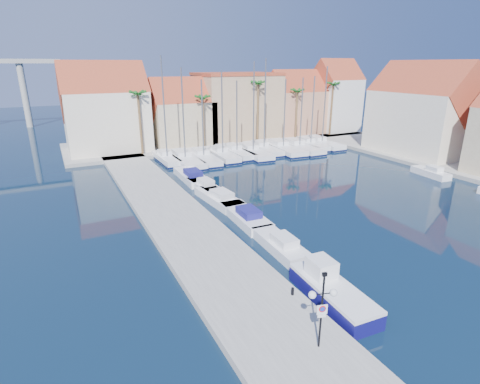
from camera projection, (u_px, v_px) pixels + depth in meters
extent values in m
plane|color=black|center=(387.00, 283.00, 24.17)|extent=(260.00, 260.00, 0.00)
cube|color=gray|center=(185.00, 228.00, 31.65)|extent=(6.00, 77.00, 0.50)
cube|color=gray|center=(222.00, 139.00, 68.88)|extent=(54.00, 16.00, 0.50)
cube|color=gray|center=(472.00, 167.00, 50.40)|extent=(12.00, 60.00, 0.50)
cylinder|color=black|center=(322.00, 311.00, 17.41)|extent=(0.10, 0.10, 4.08)
cylinder|color=black|center=(318.00, 294.00, 17.07)|extent=(0.50, 0.20, 0.05)
cylinder|color=black|center=(328.00, 293.00, 17.15)|extent=(0.50, 0.20, 0.05)
sphere|color=white|center=(312.00, 295.00, 17.03)|extent=(0.37, 0.37, 0.37)
sphere|color=white|center=(333.00, 293.00, 17.19)|extent=(0.37, 0.37, 0.37)
cube|color=black|center=(325.00, 274.00, 16.78)|extent=(0.25, 0.18, 0.16)
cube|color=white|center=(322.00, 310.00, 17.32)|extent=(0.50, 0.18, 0.51)
cylinder|color=red|center=(322.00, 309.00, 17.28)|extent=(0.34, 0.12, 0.35)
cylinder|color=#1933A5|center=(323.00, 309.00, 17.27)|extent=(0.24, 0.08, 0.24)
cube|color=white|center=(322.00, 316.00, 17.44)|extent=(0.40, 0.15, 0.14)
cylinder|color=black|center=(293.00, 291.00, 22.04)|extent=(0.18, 0.18, 0.45)
cube|color=#110E56|center=(333.00, 295.00, 22.07)|extent=(2.48, 6.48, 0.96)
cube|color=white|center=(333.00, 287.00, 21.88)|extent=(2.48, 6.48, 0.21)
cube|color=white|center=(321.00, 268.00, 22.79)|extent=(1.47, 1.77, 1.17)
cube|color=white|center=(280.00, 245.00, 28.39)|extent=(2.16, 6.10, 0.80)
cube|color=white|center=(284.00, 240.00, 27.65)|extent=(1.43, 2.16, 0.60)
cube|color=white|center=(245.00, 217.00, 33.68)|extent=(2.48, 6.99, 0.80)
cube|color=navy|center=(249.00, 212.00, 32.86)|extent=(1.64, 2.48, 0.60)
cube|color=white|center=(219.00, 198.00, 38.24)|extent=(2.76, 7.16, 0.80)
cube|color=white|center=(222.00, 194.00, 37.44)|extent=(1.75, 2.56, 0.60)
cube|color=white|center=(204.00, 186.00, 41.99)|extent=(2.24, 5.86, 0.80)
cube|color=white|center=(206.00, 182.00, 41.30)|extent=(1.42, 2.10, 0.60)
cube|color=white|center=(191.00, 177.00, 45.66)|extent=(2.60, 7.53, 0.80)
cube|color=navy|center=(193.00, 173.00, 44.79)|extent=(1.74, 2.66, 0.60)
cube|color=white|center=(430.00, 173.00, 47.14)|extent=(2.18, 5.22, 0.80)
cube|color=white|center=(435.00, 169.00, 46.46)|extent=(1.33, 1.89, 0.60)
cube|color=white|center=(167.00, 159.00, 53.67)|extent=(2.25, 8.22, 1.00)
cube|color=#0B143A|center=(167.00, 161.00, 53.78)|extent=(2.31, 8.29, 0.28)
cube|color=white|center=(165.00, 152.00, 54.10)|extent=(1.53, 2.48, 0.60)
cylinder|color=slate|center=(164.00, 108.00, 50.97)|extent=(0.20, 0.20, 13.52)
cube|color=white|center=(184.00, 159.00, 53.44)|extent=(2.94, 11.18, 1.00)
cube|color=#0B143A|center=(184.00, 162.00, 53.55)|extent=(3.00, 11.24, 0.28)
cube|color=white|center=(181.00, 152.00, 54.13)|extent=(2.04, 3.36, 0.60)
cylinder|color=slate|center=(183.00, 114.00, 50.86)|extent=(0.20, 0.20, 12.04)
cube|color=white|center=(203.00, 158.00, 54.50)|extent=(3.31, 10.38, 1.00)
cube|color=#0B143A|center=(203.00, 160.00, 54.61)|extent=(3.38, 10.44, 0.28)
cube|color=white|center=(200.00, 151.00, 55.14)|extent=(2.06, 3.18, 0.60)
cylinder|color=slate|center=(203.00, 118.00, 52.20)|extent=(0.20, 0.20, 10.44)
cube|color=white|center=(222.00, 155.00, 56.05)|extent=(2.85, 9.50, 1.00)
cube|color=#0B143A|center=(222.00, 157.00, 56.16)|extent=(2.91, 9.56, 0.28)
cube|color=white|center=(219.00, 148.00, 56.60)|extent=(1.83, 2.89, 0.60)
cylinder|color=slate|center=(222.00, 113.00, 53.61)|extent=(0.20, 0.20, 11.58)
cube|color=white|center=(235.00, 152.00, 57.77)|extent=(2.75, 9.76, 1.00)
cube|color=#0B143A|center=(235.00, 154.00, 57.87)|extent=(2.82, 9.82, 0.28)
cube|color=white|center=(233.00, 146.00, 58.32)|extent=(1.84, 2.95, 0.60)
cylinder|color=slate|center=(237.00, 116.00, 55.55)|extent=(0.20, 0.20, 10.16)
cube|color=white|center=(252.00, 152.00, 57.88)|extent=(3.68, 10.89, 1.00)
cube|color=#0B143A|center=(252.00, 154.00, 57.98)|extent=(3.74, 10.96, 0.28)
cube|color=white|center=(249.00, 146.00, 58.56)|extent=(2.21, 3.36, 0.60)
cylinder|color=slate|center=(254.00, 107.00, 55.17)|extent=(0.20, 0.20, 12.82)
cube|color=white|center=(263.00, 149.00, 59.94)|extent=(2.77, 9.68, 1.00)
cube|color=#0B143A|center=(263.00, 151.00, 60.05)|extent=(2.83, 9.75, 0.28)
cube|color=white|center=(260.00, 143.00, 60.51)|extent=(1.83, 2.93, 0.60)
cylinder|color=slate|center=(265.00, 104.00, 57.22)|extent=(0.20, 0.20, 13.25)
cube|color=white|center=(282.00, 148.00, 60.66)|extent=(4.01, 11.90, 1.00)
cube|color=#0B143A|center=(281.00, 150.00, 60.77)|extent=(4.07, 11.96, 0.28)
cube|color=white|center=(278.00, 142.00, 61.43)|extent=(2.41, 3.67, 0.60)
cylinder|color=slate|center=(285.00, 113.00, 58.32)|extent=(0.20, 0.20, 10.27)
cube|color=white|center=(298.00, 147.00, 61.48)|extent=(3.11, 11.50, 1.00)
cube|color=#0B143A|center=(297.00, 149.00, 61.59)|extent=(3.17, 11.56, 0.28)
cube|color=white|center=(294.00, 141.00, 62.20)|extent=(2.13, 3.46, 0.60)
cylinder|color=slate|center=(301.00, 112.00, 59.14)|extent=(0.20, 0.20, 10.45)
cube|color=white|center=(309.00, 145.00, 63.08)|extent=(3.08, 9.22, 1.00)
cube|color=#0B143A|center=(309.00, 147.00, 63.19)|extent=(3.15, 9.29, 0.28)
cube|color=white|center=(307.00, 139.00, 63.62)|extent=(1.86, 2.84, 0.60)
cylinder|color=slate|center=(313.00, 110.00, 60.80)|extent=(0.20, 0.20, 10.62)
cube|color=white|center=(320.00, 143.00, 64.22)|extent=(2.80, 10.40, 1.00)
cube|color=#0B143A|center=(320.00, 145.00, 64.33)|extent=(2.86, 10.46, 0.28)
cube|color=white|center=(317.00, 138.00, 64.84)|extent=(1.92, 3.13, 0.60)
cylinder|color=slate|center=(325.00, 105.00, 61.66)|extent=(0.20, 0.20, 12.10)
cube|color=beige|center=(107.00, 121.00, 57.96)|extent=(12.00, 9.00, 9.00)
cube|color=maroon|center=(104.00, 91.00, 56.50)|extent=(12.30, 9.00, 9.00)
cube|color=tan|center=(182.00, 123.00, 63.40)|extent=(10.00, 8.00, 7.00)
cube|color=maroon|center=(180.00, 101.00, 62.27)|extent=(10.30, 8.00, 8.00)
cube|color=tan|center=(237.00, 107.00, 68.29)|extent=(14.00, 10.00, 11.00)
cube|color=maroon|center=(237.00, 74.00, 66.43)|extent=(14.20, 10.20, 0.50)
cube|color=tan|center=(294.00, 112.00, 73.05)|extent=(10.00, 8.00, 8.00)
cube|color=maroon|center=(295.00, 91.00, 71.76)|extent=(10.30, 8.00, 8.00)
cube|color=white|center=(334.00, 105.00, 75.73)|extent=(8.00, 8.00, 10.00)
cube|color=maroon|center=(336.00, 80.00, 74.10)|extent=(8.30, 8.00, 8.00)
cube|color=beige|center=(420.00, 123.00, 56.46)|extent=(9.00, 14.00, 9.00)
cube|color=maroon|center=(425.00, 92.00, 55.00)|extent=(9.00, 14.30, 9.00)
cylinder|color=brown|center=(140.00, 124.00, 55.45)|extent=(0.36, 0.36, 9.00)
sphere|color=#19571B|center=(138.00, 94.00, 54.03)|extent=(2.60, 2.60, 2.60)
cylinder|color=brown|center=(203.00, 123.00, 59.87)|extent=(0.36, 0.36, 8.00)
sphere|color=#19571B|center=(203.00, 98.00, 58.62)|extent=(2.60, 2.60, 2.60)
cylinder|color=brown|center=(258.00, 113.00, 63.82)|extent=(0.36, 0.36, 10.00)
sphere|color=#19571B|center=(258.00, 83.00, 62.24)|extent=(2.60, 2.60, 2.60)
cylinder|color=brown|center=(296.00, 115.00, 67.47)|extent=(0.36, 0.36, 8.50)
sphere|color=#19571B|center=(297.00, 91.00, 66.14)|extent=(2.60, 2.60, 2.60)
cylinder|color=brown|center=(331.00, 110.00, 70.72)|extent=(0.36, 0.36, 9.50)
sphere|color=#19571B|center=(333.00, 84.00, 69.23)|extent=(2.60, 2.60, 2.60)
cylinder|color=#9E9E99|center=(25.00, 95.00, 81.74)|extent=(1.40, 1.40, 14.00)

